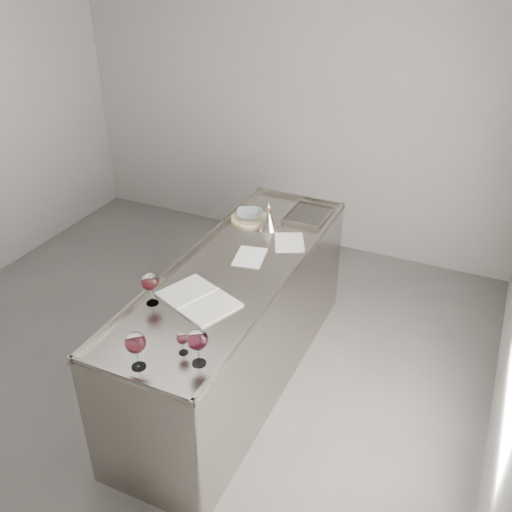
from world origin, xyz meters
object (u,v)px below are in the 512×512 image
at_px(wine_glass_small, 182,339).
at_px(ceramic_bowl, 249,215).
at_px(notebook, 198,299).
at_px(wine_glass_left, 150,283).
at_px(wine_glass_middle, 136,344).
at_px(wine_glass_right, 198,340).
at_px(wine_funnel, 268,221).
at_px(counter, 237,324).

bearing_deg(wine_glass_small, ceramic_bowl, 102.55).
bearing_deg(notebook, ceramic_bowl, 121.19).
height_order(wine_glass_left, ceramic_bowl, wine_glass_left).
height_order(wine_glass_middle, wine_glass_right, wine_glass_middle).
xyz_separation_m(wine_glass_left, ceramic_bowl, (0.06, 1.24, -0.10)).
distance_m(notebook, wine_funnel, 1.03).
relative_size(wine_glass_left, wine_glass_right, 0.98).
distance_m(counter, wine_glass_middle, 1.25).
height_order(wine_glass_left, wine_glass_small, wine_glass_left).
distance_m(wine_glass_small, notebook, 0.49).
relative_size(counter, wine_glass_small, 18.44).
xyz_separation_m(wine_glass_middle, wine_glass_small, (0.15, 0.19, -0.06)).
height_order(wine_glass_small, wine_funnel, wine_funnel).
bearing_deg(wine_funnel, ceramic_bowl, 158.87).
distance_m(wine_glass_middle, wine_funnel, 1.68).
relative_size(counter, ceramic_bowl, 11.93).
bearing_deg(ceramic_bowl, wine_glass_left, -92.75).
height_order(wine_glass_middle, ceramic_bowl, wine_glass_middle).
distance_m(wine_glass_left, wine_funnel, 1.20).
height_order(wine_glass_right, wine_funnel, wine_funnel).
bearing_deg(wine_glass_left, wine_glass_right, -34.13).
bearing_deg(wine_glass_middle, wine_funnel, 90.13).
height_order(counter, wine_glass_left, wine_glass_left).
bearing_deg(wine_glass_left, wine_glass_small, -37.78).
xyz_separation_m(counter, ceramic_bowl, (-0.22, 0.67, 0.51)).
height_order(wine_glass_small, notebook, wine_glass_small).
relative_size(wine_glass_middle, wine_glass_small, 1.64).
xyz_separation_m(counter, wine_glass_small, (0.13, -0.89, 0.56)).
relative_size(notebook, wine_funnel, 2.55).
xyz_separation_m(counter, notebook, (-0.04, -0.43, 0.47)).
bearing_deg(wine_glass_right, wine_glass_middle, -150.52).
xyz_separation_m(wine_glass_left, wine_glass_small, (0.41, -0.31, -0.05)).
bearing_deg(counter, wine_funnel, 92.46).
bearing_deg(wine_funnel, notebook, -90.74).
xyz_separation_m(wine_glass_middle, wine_glass_right, (0.27, 0.15, -0.00)).
height_order(wine_glass_middle, wine_glass_small, wine_glass_middle).
distance_m(wine_glass_right, wine_funnel, 1.55).
xyz_separation_m(counter, wine_glass_right, (0.25, -0.93, 0.62)).
height_order(wine_glass_left, notebook, wine_glass_left).
height_order(wine_glass_right, ceramic_bowl, wine_glass_right).
relative_size(counter, wine_funnel, 11.14).
height_order(wine_glass_middle, wine_funnel, wine_funnel).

